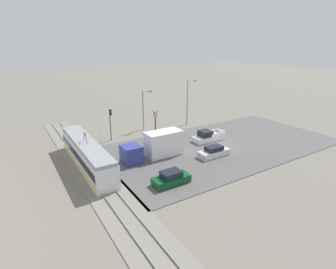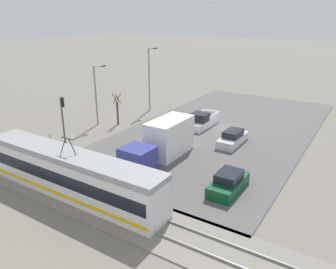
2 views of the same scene
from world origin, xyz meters
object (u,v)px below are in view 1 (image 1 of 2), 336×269
object	(u,v)px
pickup_truck	(208,137)
no_parking_sign	(100,135)
street_lamp_near_crossing	(144,107)
light_rail_tram	(87,154)
street_tree	(155,122)
sedan_car_1	(214,152)
street_lamp_mid_block	(188,100)
box_truck	(156,146)
sedan_car_0	(171,178)
traffic_light_pole	(111,120)

from	to	relation	value
pickup_truck	no_parking_sign	bearing A→B (deg)	60.67
pickup_truck	street_lamp_near_crossing	distance (m)	12.97
light_rail_tram	street_tree	distance (m)	16.53
sedan_car_1	street_lamp_mid_block	world-z (taller)	street_lamp_mid_block
box_truck	no_parking_sign	size ratio (longest dim) A/B	4.16
street_tree	no_parking_sign	distance (m)	10.36
sedan_car_0	traffic_light_pole	world-z (taller)	traffic_light_pole
light_rail_tram	street_tree	size ratio (longest dim) A/B	4.11
pickup_truck	traffic_light_pole	size ratio (longest dim) A/B	1.05
light_rail_tram	pickup_truck	size ratio (longest dim) A/B	2.96
light_rail_tram	sedan_car_0	world-z (taller)	light_rail_tram
sedan_car_1	traffic_light_pole	xyz separation A→B (m)	(13.90, 9.63, 2.63)
street_lamp_mid_block	box_truck	bearing A→B (deg)	129.19
sedan_car_0	street_tree	xyz separation A→B (m)	(17.61, -7.90, 1.05)
light_rail_tram	street_tree	xyz separation A→B (m)	(8.03, -14.44, 0.11)
pickup_truck	light_rail_tram	bearing A→B (deg)	87.01
sedan_car_1	street_lamp_near_crossing	size ratio (longest dim) A/B	0.65
sedan_car_0	street_lamp_mid_block	size ratio (longest dim) A/B	0.50
street_lamp_mid_block	no_parking_sign	distance (m)	18.21
sedan_car_1	traffic_light_pole	world-z (taller)	traffic_light_pole
sedan_car_1	no_parking_sign	world-z (taller)	no_parking_sign
pickup_truck	sedan_car_0	world-z (taller)	pickup_truck
box_truck	street_lamp_mid_block	distance (m)	17.15
sedan_car_1	street_lamp_near_crossing	bearing A→B (deg)	8.24
street_lamp_mid_block	no_parking_sign	size ratio (longest dim) A/B	4.10
street_lamp_near_crossing	street_lamp_mid_block	world-z (taller)	street_lamp_mid_block
street_lamp_mid_block	no_parking_sign	world-z (taller)	street_lamp_mid_block
sedan_car_0	street_lamp_near_crossing	distance (m)	21.10
box_truck	street_tree	bearing A→B (deg)	-28.75
sedan_car_0	no_parking_sign	bearing A→B (deg)	8.14
box_truck	no_parking_sign	bearing A→B (deg)	26.46
light_rail_tram	box_truck	xyz separation A→B (m)	(-2.13, -8.87, 0.01)
street_tree	street_lamp_near_crossing	bearing A→B (deg)	28.15
sedan_car_0	traffic_light_pole	distance (m)	17.45
pickup_truck	street_lamp_mid_block	world-z (taller)	street_lamp_mid_block
box_truck	traffic_light_pole	size ratio (longest dim) A/B	1.69
box_truck	sedan_car_0	xyz separation A→B (m)	(-7.44, 2.33, -0.95)
sedan_car_0	traffic_light_pole	xyz separation A→B (m)	(17.25, 0.47, 2.61)
light_rail_tram	street_lamp_mid_block	size ratio (longest dim) A/B	1.87
street_lamp_near_crossing	no_parking_sign	world-z (taller)	street_lamp_near_crossing
box_truck	traffic_light_pole	bearing A→B (deg)	15.92
box_truck	street_lamp_mid_block	bearing A→B (deg)	-50.81
street_lamp_mid_block	street_tree	bearing A→B (deg)	93.69
sedan_car_1	traffic_light_pole	size ratio (longest dim) A/B	0.90
traffic_light_pole	pickup_truck	bearing A→B (deg)	-123.64
light_rail_tram	sedan_car_1	bearing A→B (deg)	-111.63
light_rail_tram	sedan_car_1	distance (m)	16.91
pickup_truck	street_tree	size ratio (longest dim) A/B	1.39
sedan_car_1	pickup_truck	bearing A→B (deg)	-33.12
traffic_light_pole	light_rail_tram	bearing A→B (deg)	141.66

